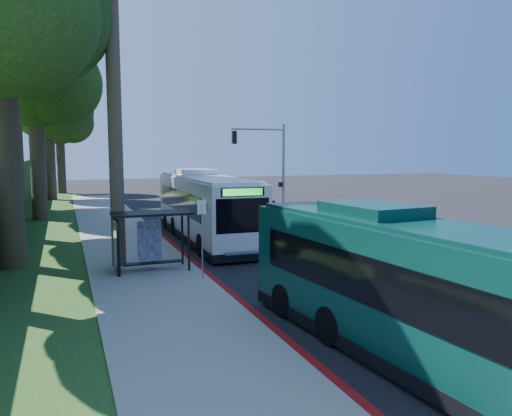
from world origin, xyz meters
name	(u,v)px	position (x,y,z in m)	size (l,w,h in m)	color
ground	(278,248)	(0.00, 0.00, 0.00)	(140.00, 140.00, 0.00)	black
sidewalk	(136,258)	(-7.30, 0.00, 0.06)	(4.50, 70.00, 0.12)	gray
red_curb	(206,273)	(-5.00, -4.00, 0.07)	(0.25, 30.00, 0.13)	maroon
grass_verge	(12,248)	(-13.00, 5.00, 0.03)	(8.00, 70.00, 0.06)	#234719
bus_shelter	(145,230)	(-7.26, -2.86, 1.81)	(3.20, 1.51, 2.55)	black
stop_sign_pole	(202,228)	(-5.40, -5.00, 2.08)	(0.35, 0.06, 3.17)	gray
traffic_signal_pole	(271,160)	(3.78, 10.00, 4.42)	(4.10, 0.30, 7.00)	gray
tree_2	(35,74)	(-11.89, 15.98, 10.48)	(8.82, 8.40, 15.12)	#382B1E
tree_3	(13,68)	(-13.88, 23.98, 11.98)	(10.08, 9.60, 17.28)	#382B1E
tree_4	(49,105)	(-11.40, 31.98, 9.73)	(8.40, 8.00, 14.14)	#382B1E
tree_5	(60,117)	(-10.41, 39.99, 8.96)	(7.35, 7.00, 12.86)	#382B1E
white_bus	(205,206)	(-2.89, 3.83, 1.94)	(3.03, 13.34, 3.97)	silver
teal_bus	(425,292)	(-2.61, -14.45, 1.80)	(3.73, 12.54, 3.68)	#09322B
pickup	(267,224)	(0.94, 3.71, 0.71)	(2.36, 5.11, 1.42)	silver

